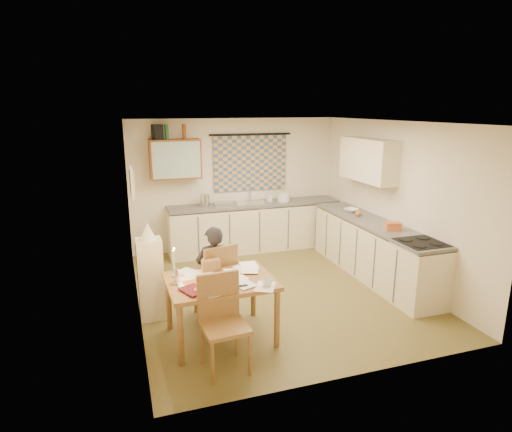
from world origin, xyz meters
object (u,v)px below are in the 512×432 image
object	(u,v)px
person	(214,273)
shelf_stand	(151,279)
dining_table	(221,308)
stove	(418,274)
counter_back	(255,227)
chair_far	(215,293)
counter_right	(372,250)

from	to	relation	value
person	shelf_stand	world-z (taller)	person
dining_table	person	bearing A→B (deg)	84.25
stove	counter_back	bearing A→B (deg)	114.84
counter_back	chair_far	size ratio (longest dim) A/B	3.25
counter_back	stove	bearing A→B (deg)	-65.16
counter_back	person	size ratio (longest dim) A/B	2.65
counter_back	dining_table	bearing A→B (deg)	-114.77
counter_back	person	distance (m)	2.86
stove	dining_table	xyz separation A→B (m)	(-2.80, -0.01, -0.08)
person	shelf_stand	bearing A→B (deg)	-20.56
dining_table	person	distance (m)	0.58
counter_right	chair_far	size ratio (longest dim) A/B	2.91
dining_table	shelf_stand	distance (m)	1.09
counter_right	stove	distance (m)	1.13
stove	shelf_stand	size ratio (longest dim) A/B	0.86
stove	chair_far	xyz separation A→B (m)	(-2.74, 0.57, -0.15)
counter_back	chair_far	distance (m)	2.80
counter_right	stove	world-z (taller)	stove
stove	person	bearing A→B (deg)	169.37
counter_right	dining_table	distance (m)	3.02
dining_table	stove	bearing A→B (deg)	-1.73
stove	dining_table	size ratio (longest dim) A/B	0.74
dining_table	chair_far	bearing A→B (deg)	81.95
counter_back	chair_far	xyz separation A→B (m)	(-1.34, -2.46, -0.14)
dining_table	person	size ratio (longest dim) A/B	1.01
counter_right	shelf_stand	world-z (taller)	shelf_stand
counter_back	counter_right	world-z (taller)	same
counter_back	dining_table	size ratio (longest dim) A/B	2.62
chair_far	person	xyz separation A→B (m)	(-0.03, -0.05, 0.31)
counter_back	shelf_stand	world-z (taller)	shelf_stand
counter_back	counter_right	bearing A→B (deg)	-53.58
chair_far	shelf_stand	distance (m)	0.86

